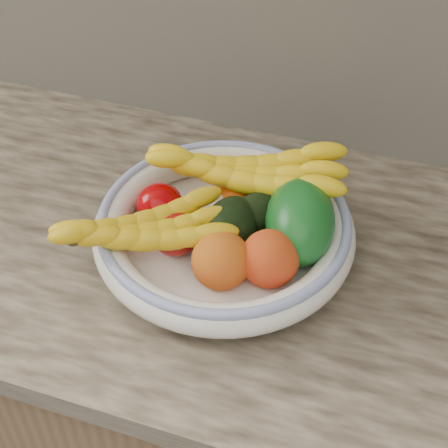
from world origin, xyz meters
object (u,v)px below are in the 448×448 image
(banana_bunch_back, at_px, (245,176))
(banana_bunch_front, at_px, (144,233))
(fruit_bowl, at_px, (224,230))
(green_mango, at_px, (300,221))

(banana_bunch_back, bearing_deg, banana_bunch_front, -133.55)
(fruit_bowl, relative_size, green_mango, 2.51)
(banana_bunch_front, bearing_deg, green_mango, -8.41)
(green_mango, height_order, banana_bunch_front, green_mango)
(fruit_bowl, xyz_separation_m, banana_bunch_front, (-0.09, -0.08, 0.03))
(green_mango, relative_size, banana_bunch_front, 0.57)
(green_mango, bearing_deg, fruit_bowl, 176.32)
(green_mango, xyz_separation_m, banana_bunch_front, (-0.20, -0.10, 0.01))
(banana_bunch_back, bearing_deg, green_mango, -41.29)
(banana_bunch_back, relative_size, banana_bunch_front, 1.19)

